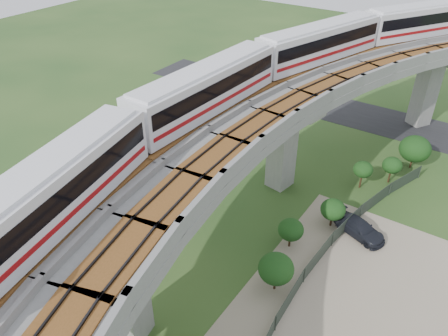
# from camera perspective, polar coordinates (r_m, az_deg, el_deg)

# --- Properties ---
(ground) EXTENTS (160.00, 160.00, 0.00)m
(ground) POSITION_cam_1_polar(r_m,az_deg,el_deg) (37.52, -1.60, -9.32)
(ground) COLOR #264A1D
(ground) RESTS_ON ground
(asphalt_road) EXTENTS (60.00, 8.00, 0.03)m
(asphalt_road) POSITION_cam_1_polar(r_m,az_deg,el_deg) (60.37, 15.21, 7.25)
(asphalt_road) COLOR #232326
(asphalt_road) RESTS_ON ground
(viaduct) EXTENTS (19.58, 73.98, 11.40)m
(viaduct) POSITION_cam_1_polar(r_m,az_deg,el_deg) (30.32, 4.07, 0.57)
(viaduct) COLOR #99968E
(viaduct) RESTS_ON ground
(metro_train) EXTENTS (15.64, 60.57, 3.64)m
(metro_train) POSITION_cam_1_polar(r_m,az_deg,el_deg) (37.33, 7.83, 12.47)
(metro_train) COLOR white
(metro_train) RESTS_ON ground
(fence) EXTENTS (3.87, 38.73, 1.50)m
(fence) POSITION_cam_1_polar(r_m,az_deg,el_deg) (33.89, 12.42, -14.43)
(fence) COLOR #2D382D
(fence) RESTS_ON ground
(tree_0) EXTENTS (3.19, 3.19, 3.66)m
(tree_0) POSITION_cam_1_polar(r_m,az_deg,el_deg) (49.27, 23.68, 2.31)
(tree_0) COLOR #382314
(tree_0) RESTS_ON ground
(tree_1) EXTENTS (1.92, 1.92, 2.84)m
(tree_1) POSITION_cam_1_polar(r_m,az_deg,el_deg) (46.07, 21.11, 0.33)
(tree_1) COLOR #382314
(tree_1) RESTS_ON ground
(tree_2) EXTENTS (1.89, 1.89, 2.94)m
(tree_2) POSITION_cam_1_polar(r_m,az_deg,el_deg) (44.25, 17.71, -0.19)
(tree_2) COLOR #382314
(tree_2) RESTS_ON ground
(tree_3) EXTENTS (2.16, 2.16, 2.73)m
(tree_3) POSITION_cam_1_polar(r_m,az_deg,el_deg) (38.85, 14.05, -5.28)
(tree_3) COLOR #382314
(tree_3) RESTS_ON ground
(tree_4) EXTENTS (2.11, 2.11, 2.73)m
(tree_4) POSITION_cam_1_polar(r_m,az_deg,el_deg) (36.09, 8.72, -7.97)
(tree_4) COLOR #382314
(tree_4) RESTS_ON ground
(tree_5) EXTENTS (2.63, 2.63, 3.23)m
(tree_5) POSITION_cam_1_polar(r_m,az_deg,el_deg) (32.43, 6.81, -12.93)
(tree_5) COLOR #382314
(tree_5) RESTS_ON ground
(car_dark) EXTENTS (5.06, 3.36, 1.36)m
(car_dark) POSITION_cam_1_polar(r_m,az_deg,el_deg) (39.23, 17.27, -7.52)
(car_dark) COLOR black
(car_dark) RESTS_ON dirt_lot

